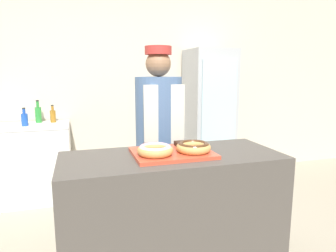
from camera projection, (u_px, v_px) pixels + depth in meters
The scene contains 13 objects.
wall_back at pixel (123, 81), 3.94m from camera, with size 8.00×0.06×2.70m.
display_counter at pixel (172, 218), 2.09m from camera, with size 1.48×0.62×0.91m.
serving_tray at pixel (172, 153), 2.01m from camera, with size 0.53×0.40×0.02m.
donut_light_glaze at pixel (155, 150), 1.91m from camera, with size 0.23×0.23×0.06m.
donut_chocolate_glaze at pixel (194, 147), 1.99m from camera, with size 0.23×0.23×0.06m.
brownie_back_left at pixel (151, 146), 2.09m from camera, with size 0.10×0.10×0.03m.
brownie_back_right at pixel (182, 144), 2.15m from camera, with size 0.10×0.10×0.03m.
baker_person at pixel (159, 138), 2.68m from camera, with size 0.41×0.41×1.68m.
beverage_fridge at pixel (209, 117), 3.99m from camera, with size 0.56×0.60×1.75m.
chest_freezer at pixel (25, 163), 3.42m from camera, with size 0.99×0.60×0.87m.
bottle_amber at pixel (53, 116), 3.55m from camera, with size 0.06×0.06×0.21m.
bottle_green at pixel (38, 114), 3.53m from camera, with size 0.07×0.07×0.27m.
bottle_blue at pixel (25, 119), 3.31m from camera, with size 0.07×0.07×0.20m.
Camera 1 is at (-0.59, -1.85, 1.45)m, focal length 32.00 mm.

